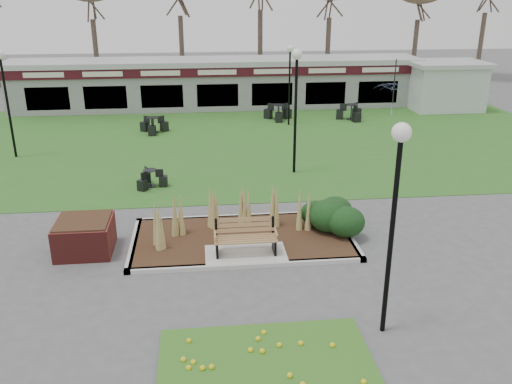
{
  "coord_description": "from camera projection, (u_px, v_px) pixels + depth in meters",
  "views": [
    {
      "loc": [
        -1.12,
        -12.99,
        6.92
      ],
      "look_at": [
        0.48,
        2.0,
        1.19
      ],
      "focal_mm": 38.0,
      "sensor_mm": 36.0,
      "label": 1
    }
  ],
  "objects": [
    {
      "name": "brick_planter",
      "position": [
        85.0,
        236.0,
        14.96
      ],
      "size": [
        1.5,
        1.5,
        0.95
      ],
      "color": "maroon",
      "rests_on": "ground"
    },
    {
      "name": "service_hut",
      "position": [
        445.0,
        85.0,
        32.2
      ],
      "size": [
        4.4,
        3.4,
        2.83
      ],
      "color": "silver",
      "rests_on": "ground"
    },
    {
      "name": "bistro_set_b",
      "position": [
        278.0,
        115.0,
        29.93
      ],
      "size": [
        1.58,
        1.43,
        0.84
      ],
      "color": "black",
      "rests_on": "ground"
    },
    {
      "name": "lamp_post_mid_right",
      "position": [
        290.0,
        68.0,
        27.84
      ],
      "size": [
        0.34,
        0.34,
        4.14
      ],
      "color": "black",
      "rests_on": "ground"
    },
    {
      "name": "bistro_set_d",
      "position": [
        351.0,
        114.0,
        29.95
      ],
      "size": [
        1.55,
        1.52,
        0.84
      ],
      "color": "black",
      "rests_on": "ground"
    },
    {
      "name": "lamp_post_far_right",
      "position": [
        296.0,
        84.0,
        20.29
      ],
      "size": [
        0.4,
        0.4,
        4.8
      ],
      "color": "black",
      "rests_on": "ground"
    },
    {
      "name": "food_pavilion",
      "position": [
        216.0,
        83.0,
        32.67
      ],
      "size": [
        24.6,
        3.4,
        2.9
      ],
      "color": "gray",
      "rests_on": "ground"
    },
    {
      "name": "park_bench",
      "position": [
        245.0,
        236.0,
        14.66
      ],
      "size": [
        1.7,
        0.66,
        0.93
      ],
      "color": "#946743",
      "rests_on": "ground"
    },
    {
      "name": "patio_umbrella",
      "position": [
        393.0,
        100.0,
        27.38
      ],
      "size": [
        2.56,
        2.58,
        2.47
      ],
      "color": "black",
      "rests_on": "ground"
    },
    {
      "name": "lawn",
      "position": [
        224.0,
        142.0,
        25.79
      ],
      "size": [
        34.0,
        16.0,
        0.02
      ],
      "primitive_type": "cube",
      "color": "#2D631F",
      "rests_on": "ground"
    },
    {
      "name": "flower_bed",
      "position": [
        268.0,
        370.0,
        10.34
      ],
      "size": [
        4.2,
        3.0,
        0.16
      ],
      "color": "#2A651D",
      "rests_on": "ground"
    },
    {
      "name": "bistro_set_c",
      "position": [
        154.0,
        127.0,
        27.28
      ],
      "size": [
        1.46,
        1.32,
        0.78
      ],
      "color": "black",
      "rests_on": "ground"
    },
    {
      "name": "ground",
      "position": [
        246.0,
        260.0,
        14.64
      ],
      "size": [
        100.0,
        100.0,
        0.0
      ],
      "primitive_type": "plane",
      "color": "#515154",
      "rests_on": "ground"
    },
    {
      "name": "lamp_post_near_left",
      "position": [
        396.0,
        185.0,
        10.47
      ],
      "size": [
        0.38,
        0.38,
        4.57
      ],
      "color": "black",
      "rests_on": "ground"
    },
    {
      "name": "bistro_set_a",
      "position": [
        151.0,
        181.0,
        19.91
      ],
      "size": [
        1.08,
        1.2,
        0.64
      ],
      "color": "black",
      "rests_on": "ground"
    },
    {
      "name": "lamp_post_far_left",
      "position": [
        4.0,
        80.0,
        22.29
      ],
      "size": [
        0.38,
        0.38,
        4.53
      ],
      "color": "black",
      "rests_on": "ground"
    },
    {
      "name": "planting_bed",
      "position": [
        285.0,
        225.0,
        15.89
      ],
      "size": [
        6.75,
        3.4,
        1.27
      ],
      "color": "#342114",
      "rests_on": "ground"
    }
  ]
}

